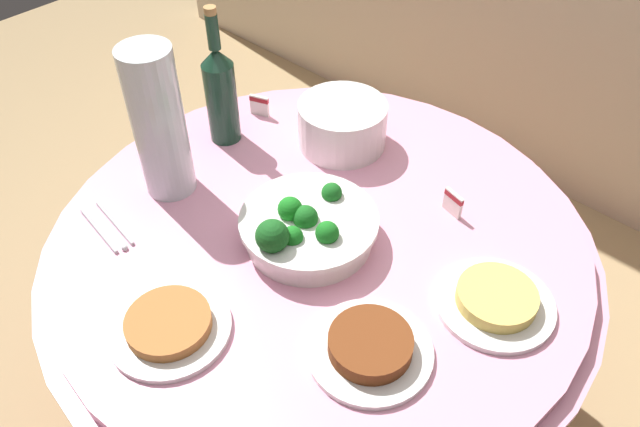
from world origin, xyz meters
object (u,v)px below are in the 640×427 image
Objects in this scene: label_placard_front at (259,104)px; food_plate_stir_fry at (370,347)px; broccoli_bowl at (308,228)px; label_placard_mid at (453,202)px; serving_tongs at (108,229)px; food_plate_peanuts at (169,326)px; food_plate_noodles at (496,300)px; plate_stack at (342,125)px; decorative_fruit_vase at (159,127)px; wine_bottle at (221,92)px.

food_plate_stir_fry is at bearing -28.91° from label_placard_front.
broccoli_bowl is 5.09× the size of label_placard_mid.
serving_tongs is 0.31m from food_plate_peanuts.
label_placard_mid is at bearing 142.06° from food_plate_noodles.
serving_tongs is 0.76× the size of food_plate_noodles.
food_plate_stir_fry is (0.29, 0.20, 0.00)m from food_plate_peanuts.
decorative_fruit_vase reaches higher than plate_stack.
label_placard_mid is (0.51, 0.35, -0.13)m from decorative_fruit_vase.
label_placard_front is (-0.66, 0.37, 0.01)m from food_plate_stir_fry.
label_placard_mid is (0.56, 0.15, -0.10)m from wine_bottle.
decorative_fruit_vase is 6.18× the size of label_placard_mid.
label_placard_front is at bearing 98.31° from serving_tongs.
plate_stack is at bearing 161.23° from food_plate_noodles.
plate_stack is 0.62× the size of decorative_fruit_vase.
label_placard_front reaches higher than food_plate_noodles.
food_plate_noodles is 0.25m from label_placard_mid.
serving_tongs is 0.51m from label_placard_front.
broccoli_bowl reaches higher than food_plate_noodles.
label_placard_mid is at bearing 34.54° from decorative_fruit_vase.
food_plate_stir_fry is at bearing 35.03° from food_plate_peanuts.
label_placard_mid reaches higher than serving_tongs.
wine_bottle is 2.00× the size of serving_tongs.
wine_bottle is (-0.39, 0.12, 0.09)m from broccoli_bowl.
serving_tongs is (0.06, -0.38, -0.12)m from wine_bottle.
wine_bottle is 6.11× the size of label_placard_front.
plate_stack is 1.25× the size of serving_tongs.
label_placard_front is at bearing 123.08° from food_plate_peanuts.
label_placard_mid is at bearing 2.54° from label_placard_front.
label_placard_mid is (-0.20, 0.16, 0.01)m from food_plate_noodles.
plate_stack is 0.95× the size of food_plate_noodles.
broccoli_bowl is 0.47m from label_placard_front.
label_placard_front is (-0.01, 0.12, -0.10)m from wine_bottle.
serving_tongs is (-0.16, -0.55, -0.05)m from plate_stack.
food_plate_peanuts is at bearing -51.03° from wine_bottle.
food_plate_peanuts is (0.31, -0.24, -0.15)m from decorative_fruit_vase.
label_placard_front is (-0.40, 0.24, -0.01)m from broccoli_bowl.
serving_tongs is 0.72m from label_placard_mid.
food_plate_peanuts is (-0.03, -0.33, -0.02)m from broccoli_bowl.
plate_stack is 0.95× the size of food_plate_peanuts.
wine_bottle is at bearing -165.16° from label_placard_mid.
broccoli_bowl is 1.33× the size of plate_stack.
broccoli_bowl reaches higher than plate_stack.
food_plate_peanuts is (-0.40, -0.44, -0.00)m from food_plate_noodles.
label_placard_mid is at bearing 103.68° from food_plate_stir_fry.
serving_tongs is 0.61m from food_plate_stir_fry.
label_placard_mid reaches higher than food_plate_stir_fry.
food_plate_stir_fry is (0.65, -0.24, -0.11)m from wine_bottle.
plate_stack is 0.58m from serving_tongs.
food_plate_peanuts is (0.36, -0.45, -0.11)m from wine_bottle.
wine_bottle reaches higher than serving_tongs.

